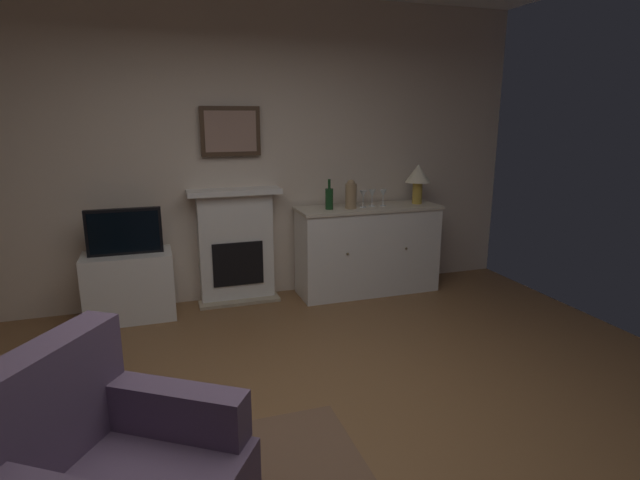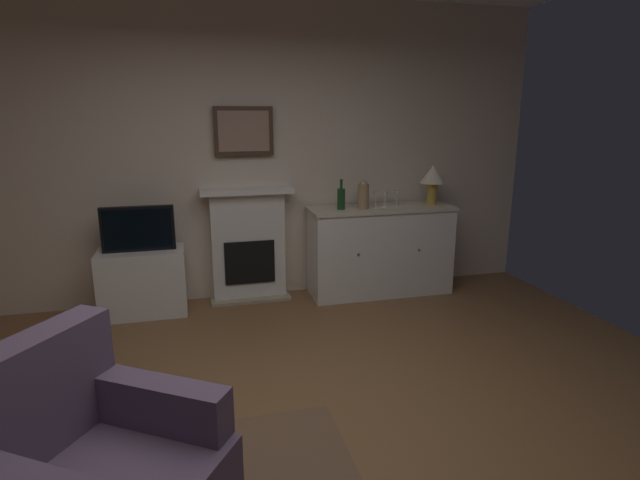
# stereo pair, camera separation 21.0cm
# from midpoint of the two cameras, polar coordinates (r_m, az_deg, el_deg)

# --- Properties ---
(ground_plane) EXTENTS (5.94, 5.15, 0.10)m
(ground_plane) POSITION_cam_midpoint_polar(r_m,az_deg,el_deg) (3.01, 0.33, -23.15)
(ground_plane) COLOR brown
(ground_plane) RESTS_ON ground
(wall_rear) EXTENTS (5.94, 0.06, 2.84)m
(wall_rear) POSITION_cam_midpoint_polar(r_m,az_deg,el_deg) (4.92, -7.41, 9.76)
(wall_rear) COLOR beige
(wall_rear) RESTS_ON ground_plane
(fireplace_unit) EXTENTS (0.87, 0.30, 1.10)m
(fireplace_unit) POSITION_cam_midpoint_polar(r_m,az_deg,el_deg) (4.93, -6.94, -0.50)
(fireplace_unit) COLOR white
(fireplace_unit) RESTS_ON ground_plane
(framed_picture) EXTENTS (0.55, 0.04, 0.45)m
(framed_picture) POSITION_cam_midpoint_polar(r_m,az_deg,el_deg) (4.83, -7.40, 12.09)
(framed_picture) COLOR #473323
(sideboard_cabinet) EXTENTS (1.44, 0.49, 0.89)m
(sideboard_cabinet) POSITION_cam_midpoint_polar(r_m,az_deg,el_deg) (5.13, 8.00, -1.18)
(sideboard_cabinet) COLOR white
(sideboard_cabinet) RESTS_ON ground_plane
(table_lamp) EXTENTS (0.26, 0.26, 0.40)m
(table_lamp) POSITION_cam_midpoint_polar(r_m,az_deg,el_deg) (5.22, 13.76, 6.91)
(table_lamp) COLOR #B79338
(table_lamp) RESTS_ON sideboard_cabinet
(wine_bottle) EXTENTS (0.08, 0.08, 0.29)m
(wine_bottle) POSITION_cam_midpoint_polar(r_m,az_deg,el_deg) (4.85, 3.65, 4.71)
(wine_bottle) COLOR #193F1E
(wine_bottle) RESTS_ON sideboard_cabinet
(wine_glass_left) EXTENTS (0.07, 0.07, 0.16)m
(wine_glass_left) POSITION_cam_midpoint_polar(r_m,az_deg,el_deg) (4.97, 7.55, 5.00)
(wine_glass_left) COLOR silver
(wine_glass_left) RESTS_ON sideboard_cabinet
(wine_glass_center) EXTENTS (0.07, 0.07, 0.16)m
(wine_glass_center) POSITION_cam_midpoint_polar(r_m,az_deg,el_deg) (5.04, 8.58, 5.09)
(wine_glass_center) COLOR silver
(wine_glass_center) RESTS_ON sideboard_cabinet
(wine_glass_right) EXTENTS (0.07, 0.07, 0.16)m
(wine_glass_right) POSITION_cam_midpoint_polar(r_m,az_deg,el_deg) (5.06, 9.83, 5.09)
(wine_glass_right) COLOR silver
(wine_glass_right) RESTS_ON sideboard_cabinet
(vase_decorative) EXTENTS (0.11, 0.11, 0.28)m
(vase_decorative) POSITION_cam_midpoint_polar(r_m,az_deg,el_deg) (4.88, 6.14, 5.11)
(vase_decorative) COLOR #9E7F5B
(vase_decorative) RESTS_ON sideboard_cabinet
(tv_cabinet) EXTENTS (0.75, 0.42, 0.60)m
(tv_cabinet) POSITION_cam_midpoint_polar(r_m,az_deg,el_deg) (4.82, -18.17, -4.54)
(tv_cabinet) COLOR white
(tv_cabinet) RESTS_ON ground_plane
(tv_set) EXTENTS (0.62, 0.07, 0.40)m
(tv_set) POSITION_cam_midpoint_polar(r_m,az_deg,el_deg) (4.67, -18.65, 1.20)
(tv_set) COLOR black
(tv_set) RESTS_ON tv_cabinet
(armchair) EXTENTS (1.10, 1.08, 0.92)m
(armchair) POSITION_cam_midpoint_polar(r_m,az_deg,el_deg) (2.34, -21.82, -23.49)
(armchair) COLOR #604C66
(armchair) RESTS_ON ground_plane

